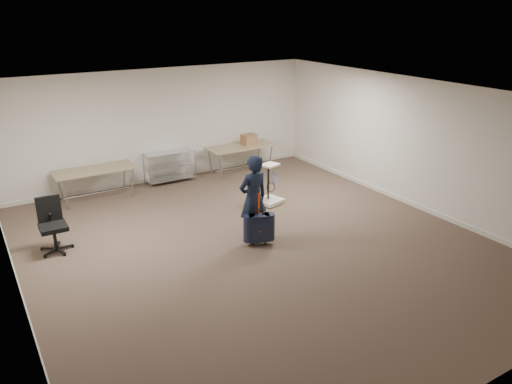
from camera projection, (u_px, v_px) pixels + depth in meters
ground at (257, 246)px, 9.29m from camera, size 9.00×9.00×0.00m
room_shell at (222, 218)px, 10.37m from camera, size 8.00×9.00×9.00m
folding_table_left at (95, 171)px, 11.29m from camera, size 1.80×0.75×0.73m
folding_table_right at (240, 148)px, 13.13m from camera, size 1.80×0.75×0.73m
wire_shelf at (170, 165)px, 12.49m from camera, size 1.22×0.47×0.80m
person at (253, 199)px, 9.23m from camera, size 0.65×0.45×1.68m
suitcase at (259, 228)px, 9.20m from camera, size 0.43×0.34×1.03m
office_chair at (54, 235)px, 9.02m from camera, size 0.61×0.61×1.00m
equipment_cart at (270, 193)px, 11.20m from camera, size 0.62×0.62×0.93m
cardboard_box at (249, 139)px, 13.19m from camera, size 0.41×0.33×0.28m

